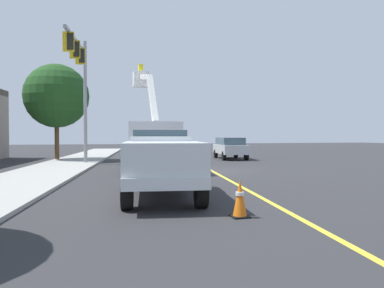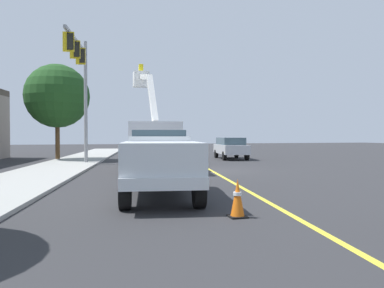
# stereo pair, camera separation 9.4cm
# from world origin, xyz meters

# --- Properties ---
(ground) EXTENTS (120.00, 120.00, 0.00)m
(ground) POSITION_xyz_m (0.00, 0.00, 0.00)
(ground) COLOR #2D2D30
(sidewalk_far_side) EXTENTS (59.90, 12.07, 0.12)m
(sidewalk_far_side) POSITION_xyz_m (1.18, 8.27, 0.06)
(sidewalk_far_side) COLOR #9E9E99
(sidewalk_far_side) RESTS_ON ground
(lane_centre_stripe) EXTENTS (49.52, 7.24, 0.01)m
(lane_centre_stripe) POSITION_xyz_m (0.00, 0.00, 0.00)
(lane_centre_stripe) COLOR yellow
(lane_centre_stripe) RESTS_ON ground
(utility_bucket_truck) EXTENTS (8.47, 3.64, 6.17)m
(utility_bucket_truck) POSITION_xyz_m (1.91, 2.76, 1.59)
(utility_bucket_truck) COLOR white
(utility_bucket_truck) RESTS_ON ground
(service_pickup_truck) EXTENTS (5.84, 2.87, 2.06)m
(service_pickup_truck) POSITION_xyz_m (-7.51, 4.09, 1.12)
(service_pickup_truck) COLOR silver
(service_pickup_truck) RESTS_ON ground
(passing_minivan) EXTENTS (5.02, 2.56, 1.69)m
(passing_minivan) POSITION_xyz_m (8.80, -4.45, 0.97)
(passing_minivan) COLOR silver
(passing_minivan) RESTS_ON ground
(traffic_cone_leading) EXTENTS (0.40, 0.40, 0.88)m
(traffic_cone_leading) POSITION_xyz_m (-10.72, 2.86, 0.43)
(traffic_cone_leading) COLOR black
(traffic_cone_leading) RESTS_ON ground
(traffic_cone_mid_front) EXTENTS (0.40, 0.40, 0.73)m
(traffic_cone_mid_front) POSITION_xyz_m (5.24, 0.34, 0.36)
(traffic_cone_mid_front) COLOR black
(traffic_cone_mid_front) RESTS_ON ground
(traffic_signal_mast) EXTENTS (6.08, 1.13, 7.97)m
(traffic_signal_mast) POSITION_xyz_m (4.57, 6.76, 5.61)
(traffic_signal_mast) COLOR gray
(traffic_signal_mast) RESTS_ON ground
(street_tree_right) EXTENTS (4.68, 4.68, 7.11)m
(street_tree_right) POSITION_xyz_m (10.37, 8.60, 4.76)
(street_tree_right) COLOR brown
(street_tree_right) RESTS_ON ground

